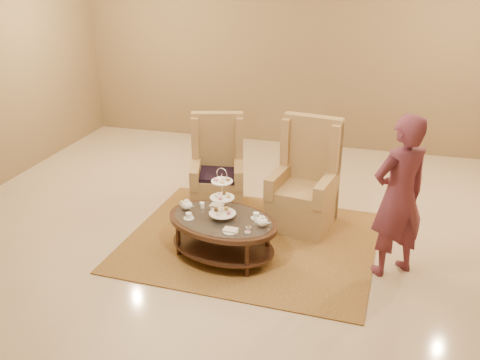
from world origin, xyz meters
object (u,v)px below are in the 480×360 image
(armchair_left, at_px, (218,177))
(armchair_right, at_px, (305,190))
(tea_table, at_px, (223,226))
(person, at_px, (399,197))

(armchair_left, bearing_deg, armchair_right, -23.89)
(tea_table, height_order, person, person)
(tea_table, relative_size, person, 0.84)
(tea_table, bearing_deg, person, 21.10)
(tea_table, relative_size, armchair_left, 1.17)
(tea_table, xyz_separation_m, person, (1.81, 0.19, 0.48))
(armchair_right, relative_size, person, 0.77)
(tea_table, bearing_deg, armchair_left, 125.08)
(armchair_left, bearing_deg, tea_table, -85.61)
(person, bearing_deg, tea_table, -31.39)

